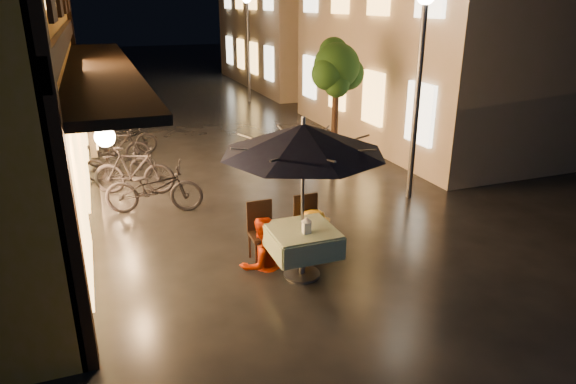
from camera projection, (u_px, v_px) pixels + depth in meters
name	position (u px, v px, depth m)	size (l,w,h in m)	color
ground	(318.00, 261.00, 8.28)	(90.00, 90.00, 0.00)	black
east_building_near	(463.00, 20.00, 15.26)	(7.30, 9.30, 6.80)	#B9A493
east_building_far	(312.00, 7.00, 25.26)	(7.30, 10.30, 7.30)	#B9A493
street_tree	(337.00, 69.00, 12.19)	(1.43, 1.20, 3.15)	black
streetlamp_near	(421.00, 57.00, 10.00)	(0.36, 0.36, 4.23)	#59595E
streetlamp_far	(248.00, 29.00, 20.53)	(0.36, 0.36, 4.23)	#59595E
cafe_table	(302.00, 240.00, 7.66)	(0.99, 0.99, 0.78)	#59595E
patio_umbrella	(303.00, 139.00, 7.12)	(2.38, 2.38, 2.46)	#59595E
cafe_chair_left	(262.00, 228.00, 8.20)	(0.42, 0.42, 0.97)	black
cafe_chair_right	(308.00, 221.00, 8.46)	(0.42, 0.42, 0.97)	black
table_lantern	(307.00, 224.00, 7.41)	(0.16, 0.16, 0.25)	white
person_orange	(261.00, 219.00, 7.88)	(0.78, 0.60, 1.60)	#B82700
person_yellow	(314.00, 212.00, 8.27)	(0.98, 0.56, 1.52)	#FDAB11
bicycle_0	(154.00, 188.00, 10.08)	(0.66, 1.90, 1.00)	black
bicycle_1	(134.00, 170.00, 11.03)	(0.49, 1.75, 1.05)	black
bicycle_2	(118.00, 163.00, 11.92)	(0.54, 1.55, 0.82)	black
bicycle_3	(117.00, 148.00, 12.88)	(0.46, 1.65, 0.99)	black
bicycle_4	(125.00, 138.00, 13.95)	(0.59, 1.69, 0.89)	black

